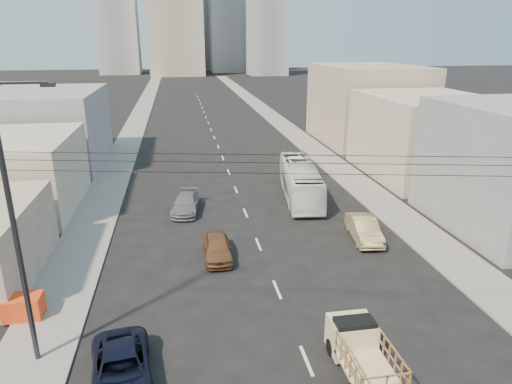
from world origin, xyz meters
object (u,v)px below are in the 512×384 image
object	(u,v)px
sedan_brown	(217,248)
sedan_grey	(186,204)
city_bus	(300,181)
streetlamp_left	(16,223)
crate_stack	(23,307)
flatbed_pickup	(361,349)
navy_pickup	(121,370)
sedan_tan	(364,229)

from	to	relation	value
sedan_brown	sedan_grey	xyz separation A→B (m)	(-1.75, 8.59, -0.01)
city_bus	streetlamp_left	xyz separation A→B (m)	(-16.66, -18.88, 4.88)
city_bus	crate_stack	xyz separation A→B (m)	(-18.27, -15.48, -0.86)
sedan_grey	crate_stack	size ratio (longest dim) A/B	2.71
crate_stack	flatbed_pickup	bearing A→B (deg)	-23.04
navy_pickup	sedan_grey	distance (m)	19.40
city_bus	crate_stack	distance (m)	23.96
streetlamp_left	crate_stack	distance (m)	6.87
flatbed_pickup	city_bus	distance (m)	22.12
crate_stack	sedan_tan	bearing A→B (deg)	16.89
sedan_grey	crate_stack	world-z (taller)	sedan_grey
navy_pickup	sedan_grey	xyz separation A→B (m)	(3.06, 19.16, -0.00)
crate_stack	sedan_brown	bearing A→B (deg)	26.55
sedan_brown	streetlamp_left	bearing A→B (deg)	-134.45
sedan_tan	crate_stack	bearing A→B (deg)	-156.21
navy_pickup	city_bus	size ratio (longest dim) A/B	0.46
streetlamp_left	city_bus	bearing A→B (deg)	48.58
sedan_brown	sedan_grey	bearing A→B (deg)	102.20
city_bus	sedan_brown	world-z (taller)	city_bus
sedan_tan	sedan_grey	distance (m)	14.16
city_bus	crate_stack	bearing A→B (deg)	-132.25
flatbed_pickup	crate_stack	bearing A→B (deg)	156.96
streetlamp_left	sedan_tan	bearing A→B (deg)	27.06
sedan_brown	sedan_grey	size ratio (longest dim) A/B	0.87
flatbed_pickup	sedan_grey	xyz separation A→B (m)	(-6.70, 20.02, -0.39)
flatbed_pickup	sedan_tan	world-z (taller)	flatbed_pickup
flatbed_pickup	sedan_grey	bearing A→B (deg)	108.50
flatbed_pickup	streetlamp_left	world-z (taller)	streetlamp_left
flatbed_pickup	navy_pickup	world-z (taller)	flatbed_pickup
city_bus	sedan_brown	xyz separation A→B (m)	(-8.19, -10.44, -0.83)
navy_pickup	crate_stack	bearing A→B (deg)	126.58
flatbed_pickup	streetlamp_left	distance (m)	14.75
sedan_tan	crate_stack	world-z (taller)	sedan_tan
sedan_brown	streetlamp_left	xyz separation A→B (m)	(-8.48, -8.44, 5.72)
flatbed_pickup	sedan_tan	distance (m)	13.66
navy_pickup	sedan_grey	world-z (taller)	navy_pickup
navy_pickup	sedan_brown	world-z (taller)	sedan_brown
streetlamp_left	crate_stack	bearing A→B (deg)	115.26
navy_pickup	streetlamp_left	distance (m)	7.12
flatbed_pickup	crate_stack	size ratio (longest dim) A/B	2.45
navy_pickup	sedan_brown	size ratio (longest dim) A/B	1.21
sedan_brown	crate_stack	xyz separation A→B (m)	(-10.08, -5.04, -0.03)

